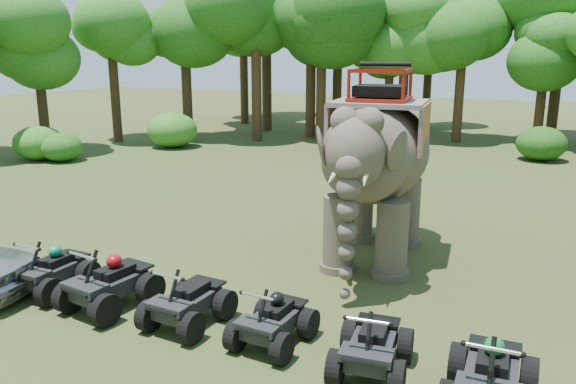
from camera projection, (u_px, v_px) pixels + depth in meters
name	position (u px, v px, depth m)	size (l,w,h in m)	color
ground	(264.00, 288.00, 12.32)	(110.00, 110.00, 0.00)	#47381E
elephant	(377.00, 164.00, 13.63)	(2.50, 5.67, 4.76)	brown
atv_0	(51.00, 265.00, 11.98)	(1.21, 1.66, 1.23)	black
atv_1	(109.00, 277.00, 11.21)	(1.31, 1.80, 1.33)	black
atv_2	(187.00, 294.00, 10.52)	(1.20, 1.64, 1.22)	black
atv_3	(273.00, 314.00, 9.83)	(1.12, 1.54, 1.14)	black
atv_4	(372.00, 338.00, 8.94)	(1.17, 1.60, 1.19)	black
atv_5	(492.00, 368.00, 7.99)	(1.27, 1.75, 1.29)	black
tree_0	(461.00, 74.00, 31.38)	(5.34, 5.34, 7.63)	#195114
tree_1	(543.00, 81.00, 30.40)	(4.92, 4.92, 7.03)	#195114
tree_27	(40.00, 84.00, 28.93)	(4.79, 4.79, 6.84)	#195114
tree_28	(114.00, 77.00, 31.61)	(5.10, 5.10, 7.29)	#195114
tree_29	(185.00, 58.00, 32.71)	(6.57, 6.57, 9.38)	#195114
tree_30	(256.00, 61.00, 31.71)	(6.34, 6.34, 9.05)	#195114
tree_31	(321.00, 62.00, 32.05)	(6.27, 6.27, 8.96)	#195114
tree_32	(389.00, 82.00, 32.82)	(4.68, 4.68, 6.69)	#195114
tree_33	(559.00, 56.00, 31.89)	(6.74, 6.74, 9.63)	#195114
tree_35	(244.00, 58.00, 39.50)	(6.44, 6.44, 9.20)	#195114
tree_38	(429.00, 65.00, 38.08)	(5.87, 5.87, 8.38)	#195114
tree_39	(266.00, 49.00, 35.62)	(7.33, 7.33, 10.47)	#195114
tree_40	(266.00, 54.00, 42.89)	(6.78, 6.78, 9.69)	#195114
tree_41	(404.00, 67.00, 32.17)	(5.89, 5.89, 8.41)	#195114
tree_43	(311.00, 57.00, 32.96)	(6.67, 6.67, 9.53)	#195114
tree_44	(338.00, 61.00, 34.58)	(6.25, 6.25, 8.93)	#195114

